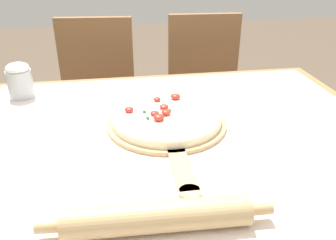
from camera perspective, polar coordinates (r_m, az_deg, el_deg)
The scene contains 8 objects.
dining_table at distance 1.04m, azimuth 1.80°, elevation -7.64°, with size 1.24×1.02×0.73m.
towel_cloth at distance 0.99m, azimuth 1.88°, elevation -2.75°, with size 1.16×0.94×0.00m.
pizza_peel at distance 1.02m, azimuth -0.08°, elevation -0.96°, with size 0.35×0.53×0.01m.
pizza at distance 1.03m, azimuth -0.28°, elevation 0.52°, with size 0.32×0.32×0.04m.
rolling_pin at distance 0.68m, azimuth -1.69°, elevation -15.28°, with size 0.44×0.07×0.06m.
chair_left at distance 1.87m, azimuth -11.30°, elevation 4.02°, with size 0.44×0.44×0.88m.
chair_right at distance 1.93m, azimuth 6.00°, elevation 5.12°, with size 0.42×0.42×0.88m.
flour_cup at distance 1.31m, azimuth -22.71°, elevation 5.95°, with size 0.08×0.08×0.12m.
Camera 1 is at (-0.17, -0.84, 1.22)m, focal length 38.00 mm.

